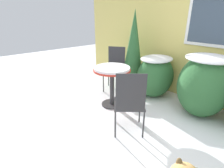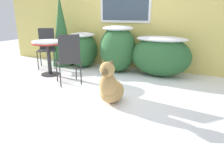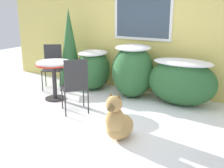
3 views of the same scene
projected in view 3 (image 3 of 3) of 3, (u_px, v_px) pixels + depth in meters
The scene contains 10 objects.
ground_plane at pixel (94, 124), 4.72m from camera, with size 16.00×16.00×0.00m, color white.
house_wall at pixel (148, 32), 6.18m from camera, with size 8.00×0.10×2.66m.
shrub_left at pixel (93, 69), 6.53m from camera, with size 0.74×0.90×0.92m.
shrub_middle at pixel (133, 70), 5.96m from camera, with size 0.88×0.88×1.13m.
shrub_right at pixel (182, 81), 5.50m from camera, with size 1.38×0.77×0.92m.
evergreen_bush at pixel (70, 48), 6.70m from camera, with size 0.61×0.61×1.86m.
patio_table at pixel (54, 69), 5.80m from camera, with size 0.72×0.72×0.81m.
patio_chair_near_table at pixel (53, 65), 6.64m from camera, with size 0.63×0.63×1.03m.
patio_chair_far_side at pixel (75, 84), 5.05m from camera, with size 0.64×0.64×1.03m.
dog at pixel (118, 122), 4.11m from camera, with size 0.41×0.78×0.74m.
Camera 3 is at (2.44, -3.62, 1.94)m, focal length 45.00 mm.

